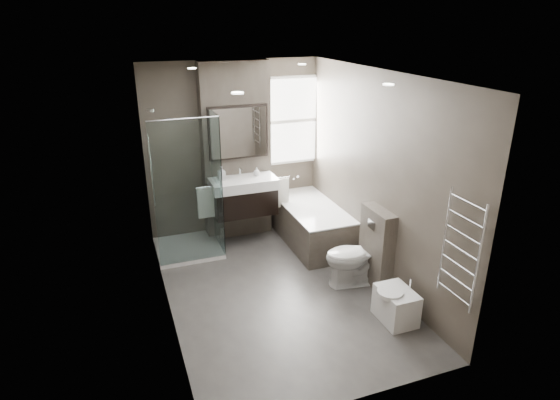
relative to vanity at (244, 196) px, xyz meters
name	(u,v)px	position (x,y,z in m)	size (l,w,h in m)	color
room	(277,192)	(0.00, -1.43, 0.56)	(2.70, 3.90, 2.70)	#45423F
vanity_pier	(236,152)	(0.00, 0.35, 0.56)	(1.00, 0.25, 2.60)	#4C453C
vanity	(244,196)	(0.00, 0.00, 0.00)	(0.95, 0.47, 0.66)	black
mirror_cabinet	(238,132)	(0.00, 0.19, 0.89)	(0.86, 0.08, 0.76)	black
towel_left	(206,202)	(-0.56, -0.02, -0.02)	(0.24, 0.06, 0.44)	silver
towel_right	(281,193)	(0.56, -0.02, -0.02)	(0.24, 0.06, 0.44)	silver
shower_enclosure	(194,221)	(-0.75, -0.08, -0.25)	(0.90, 0.90, 2.00)	white
bathtub	(311,222)	(0.92, -0.33, -0.43)	(0.75, 1.60, 0.57)	#4C453C
window	(291,121)	(0.90, 0.45, 0.93)	(0.98, 0.06, 1.33)	white
toilet	(356,256)	(0.97, -1.61, -0.35)	(0.43, 0.76, 0.77)	white
cistern_box	(376,247)	(1.21, -1.68, -0.24)	(0.19, 0.55, 1.00)	#4C453C
bidet	(396,305)	(1.01, -2.44, -0.54)	(0.41, 0.47, 0.49)	white
towel_radiator	(461,250)	(1.25, -3.03, 0.38)	(0.03, 0.49, 1.10)	silver
soap_bottle_a	(222,173)	(-0.30, 0.05, 0.36)	(0.09, 0.09, 0.20)	white
soap_bottle_b	(257,172)	(0.22, 0.07, 0.32)	(0.09, 0.09, 0.12)	white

